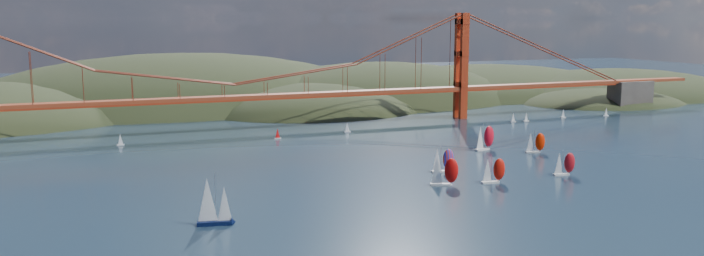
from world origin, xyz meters
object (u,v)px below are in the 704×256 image
Objects in this scene: racer_0 at (444,171)px; racer_4 at (535,142)px; racer_3 at (484,137)px; racer_rwb at (443,160)px; sloop_navy at (212,202)px; racer_2 at (564,163)px; racer_1 at (493,170)px.

racer_0 reaches higher than racer_4.
racer_rwb is (-35.10, -29.66, -0.81)m from racer_3.
racer_3 reaches higher than racer_0.
racer_4 is (134.34, 50.06, -1.84)m from sloop_navy.
racer_2 is at bearing -21.13° from racer_rwb.
racer_1 is 0.99× the size of racer_rwb.
sloop_navy is 120.45m from racer_2.
racer_2 is at bearing 16.79° from sloop_navy.
racer_2 is 48.49m from racer_3.
sloop_navy is 89.98m from racer_rwb.
racer_0 is 1.13× the size of racer_4.
racer_4 is 0.97× the size of racer_rwb.
racer_4 is at bearing 25.70° from racer_rwb.
racer_0 is at bearing -110.84° from racer_rwb.
racer_4 reaches higher than racer_2.
racer_3 is at bearing 46.80° from racer_rwb.
racer_rwb is at bearing 31.46° from sloop_navy.
racer_2 is at bearing -103.47° from racer_3.
racer_4 is at bearing 30.66° from sloop_navy.
racer_0 is 44.67m from racer_2.
sloop_navy reaches higher than racer_3.
racer_rwb is (83.86, 32.57, -1.72)m from sloop_navy.
racer_0 is 0.93× the size of racer_3.
racer_0 is 1.11× the size of racer_1.
racer_0 is at bearing 21.95° from sloop_navy.
racer_2 is at bearing 7.69° from racer_1.
sloop_navy is at bearing -152.17° from racer_rwb.
racer_3 is 1.22× the size of racer_4.
racer_rwb is at bearing 84.97° from racer_0.
sloop_navy is 1.50× the size of racer_rwb.
racer_0 is 1.10× the size of racer_rwb.
racer_1 is 1.04× the size of racer_2.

